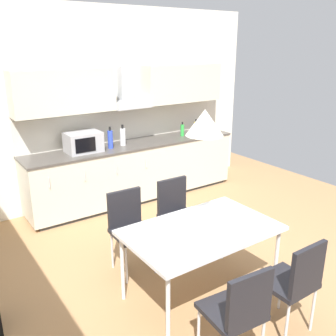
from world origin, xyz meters
TOP-DOWN VIEW (x-y plane):
  - ground_plane at (0.00, 0.00)m, footprint 7.34×7.67m
  - wall_back at (0.00, 2.61)m, footprint 5.87×0.10m
  - kitchen_counter at (0.58, 2.24)m, footprint 3.38×0.66m
  - backsplash_tile at (0.58, 2.54)m, footprint 3.36×0.02m
  - upper_wall_cabinets at (0.58, 2.39)m, footprint 3.36×0.40m
  - microwave at (-0.23, 2.24)m, footprint 0.48×0.35m
  - bottle_red at (1.85, 2.18)m, footprint 0.07×0.07m
  - bottle_white at (0.39, 2.25)m, footprint 0.08×0.08m
  - bottle_yellow at (1.74, 2.19)m, footprint 0.07×0.07m
  - bottle_blue at (0.16, 2.20)m, footprint 0.08×0.08m
  - bottle_green at (1.47, 2.21)m, footprint 0.06×0.06m
  - dining_table at (-0.14, -0.24)m, footprint 1.38×0.87m
  - chair_near_left at (-0.46, -1.06)m, footprint 0.44×0.44m
  - chair_far_right at (0.17, 0.58)m, footprint 0.41×0.41m
  - chair_near_right at (0.17, -1.06)m, footprint 0.40×0.40m
  - chair_far_left at (-0.45, 0.58)m, footprint 0.41×0.41m
  - pendant_lamp at (-0.14, -0.24)m, footprint 0.32×0.32m

SIDE VIEW (x-z plane):
  - ground_plane at x=0.00m, z-range -0.02..0.00m
  - kitchen_counter at x=0.58m, z-range 0.00..0.89m
  - chair_near_left at x=-0.46m, z-range 0.10..0.97m
  - chair_far_right at x=0.17m, z-range 0.10..0.97m
  - chair_near_right at x=0.17m, z-range 0.10..0.97m
  - chair_far_left at x=-0.45m, z-range 0.10..0.97m
  - dining_table at x=-0.14m, z-range 0.32..1.04m
  - bottle_green at x=1.47m, z-range 0.87..1.10m
  - bottle_yellow at x=1.74m, z-range 0.87..1.12m
  - bottle_red at x=1.85m, z-range 0.87..1.16m
  - bottle_white at x=0.39m, z-range 0.87..1.18m
  - bottle_blue at x=0.16m, z-range 0.87..1.18m
  - microwave at x=-0.23m, z-range 0.89..1.17m
  - backsplash_tile at x=0.58m, z-range 0.89..1.36m
  - wall_back at x=0.00m, z-range 0.00..2.87m
  - pendant_lamp at x=-0.14m, z-range 1.60..1.82m
  - upper_wall_cabinets at x=0.58m, z-range 1.41..2.01m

